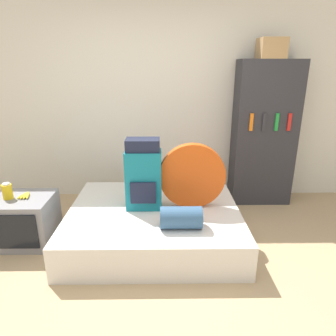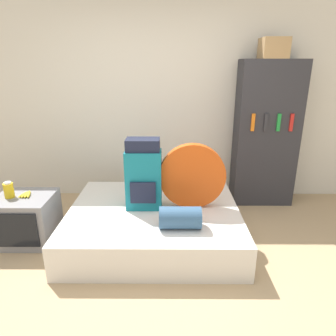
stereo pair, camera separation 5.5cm
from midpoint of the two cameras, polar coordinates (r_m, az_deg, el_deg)
name	(u,v)px [view 2 (the right image)]	position (r m, az deg, el deg)	size (l,w,h in m)	color
ground_plane	(161,292)	(2.69, -0.63, -22.60)	(16.00, 16.00, 0.00)	tan
wall_back	(165,103)	(4.08, -0.21, 12.22)	(8.00, 0.05, 2.60)	silver
bed	(154,223)	(3.28, -2.14, -10.35)	(1.78, 1.50, 0.35)	silver
backpack	(144,175)	(3.09, -4.16, -1.39)	(0.37, 0.26, 0.74)	#14707F
tent_bag	(192,176)	(3.11, 5.16, -1.55)	(0.69, 0.09, 0.69)	#D14C14
sleeping_roll	(180,218)	(2.80, 2.91, -9.44)	(0.39, 0.21, 0.21)	#33567A
television	(26,219)	(3.52, -24.96, -8.73)	(0.58, 0.53, 0.50)	gray
canister	(9,190)	(3.44, -27.66, -3.74)	(0.10, 0.10, 0.17)	gold
banana_bunch	(27,194)	(3.43, -24.93, -4.55)	(0.13, 0.17, 0.03)	yellow
bookshelf	(266,135)	(4.10, 18.48, 5.99)	(0.78, 0.38, 1.85)	#2D2D33
cardboard_box	(274,48)	(3.98, 19.88, 20.66)	(0.30, 0.29, 0.23)	#A88456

